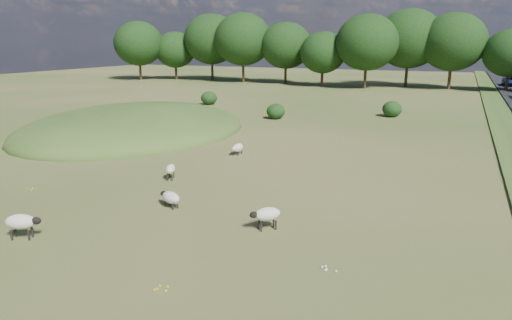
{
  "coord_description": "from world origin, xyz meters",
  "views": [
    {
      "loc": [
        11.12,
        -16.41,
        6.81
      ],
      "look_at": [
        2.0,
        4.0,
        1.0
      ],
      "focal_mm": 32.0,
      "sensor_mm": 36.0,
      "label": 1
    }
  ],
  "objects_px": {
    "sheep_3": "(267,214)",
    "sheep_4": "(238,148)",
    "sheep_5": "(21,222)",
    "sheep_0": "(170,197)",
    "car_3": "(511,81)",
    "sheep_2": "(170,169)"
  },
  "relations": [
    {
      "from": "sheep_3",
      "to": "sheep_4",
      "type": "height_order",
      "value": "sheep_3"
    },
    {
      "from": "sheep_3",
      "to": "sheep_5",
      "type": "height_order",
      "value": "sheep_5"
    },
    {
      "from": "sheep_0",
      "to": "sheep_3",
      "type": "height_order",
      "value": "sheep_3"
    },
    {
      "from": "sheep_3",
      "to": "car_3",
      "type": "bearing_deg",
      "value": -143.15
    },
    {
      "from": "sheep_2",
      "to": "sheep_4",
      "type": "distance_m",
      "value": 6.13
    },
    {
      "from": "sheep_5",
      "to": "car_3",
      "type": "xyz_separation_m",
      "value": [
        20.69,
        70.25,
        0.31
      ]
    },
    {
      "from": "sheep_3",
      "to": "sheep_4",
      "type": "relative_size",
      "value": 0.95
    },
    {
      "from": "sheep_3",
      "to": "sheep_5",
      "type": "distance_m",
      "value": 8.73
    },
    {
      "from": "sheep_2",
      "to": "sheep_5",
      "type": "xyz_separation_m",
      "value": [
        -0.63,
        -8.26,
        0.11
      ]
    },
    {
      "from": "sheep_4",
      "to": "car_3",
      "type": "xyz_separation_m",
      "value": [
        19.26,
        55.91,
        0.51
      ]
    },
    {
      "from": "sheep_4",
      "to": "sheep_5",
      "type": "xyz_separation_m",
      "value": [
        -1.43,
        -14.33,
        0.2
      ]
    },
    {
      "from": "sheep_3",
      "to": "sheep_5",
      "type": "bearing_deg",
      "value": -12.47
    },
    {
      "from": "sheep_5",
      "to": "car_3",
      "type": "distance_m",
      "value": 73.23
    },
    {
      "from": "sheep_0",
      "to": "car_3",
      "type": "height_order",
      "value": "car_3"
    },
    {
      "from": "sheep_0",
      "to": "sheep_3",
      "type": "bearing_deg",
      "value": -165.37
    },
    {
      "from": "sheep_3",
      "to": "sheep_5",
      "type": "xyz_separation_m",
      "value": [
        -7.6,
        -4.29,
        0.04
      ]
    },
    {
      "from": "sheep_0",
      "to": "sheep_4",
      "type": "bearing_deg",
      "value": -59.6
    },
    {
      "from": "sheep_3",
      "to": "car_3",
      "type": "distance_m",
      "value": 67.24
    },
    {
      "from": "sheep_0",
      "to": "sheep_4",
      "type": "distance_m",
      "value": 9.63
    },
    {
      "from": "sheep_0",
      "to": "sheep_5",
      "type": "height_order",
      "value": "sheep_5"
    },
    {
      "from": "sheep_2",
      "to": "car_3",
      "type": "height_order",
      "value": "car_3"
    },
    {
      "from": "sheep_4",
      "to": "sheep_5",
      "type": "distance_m",
      "value": 14.41
    }
  ]
}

